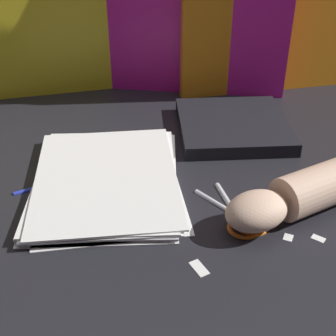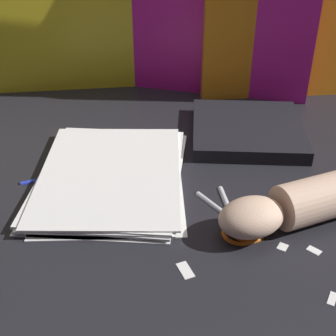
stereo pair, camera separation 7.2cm
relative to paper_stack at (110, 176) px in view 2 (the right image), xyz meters
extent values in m
plane|color=black|center=(0.11, -0.03, -0.01)|extent=(6.00, 6.00, 0.00)
cube|color=white|center=(0.00, 0.00, -0.01)|extent=(0.26, 0.33, 0.00)
cube|color=white|center=(0.00, 0.00, 0.00)|extent=(0.23, 0.31, 0.00)
cube|color=white|center=(0.00, 0.00, 0.00)|extent=(0.25, 0.31, 0.00)
cube|color=white|center=(0.00, 0.00, 0.00)|extent=(0.24, 0.31, 0.00)
cube|color=white|center=(0.00, 0.00, 0.00)|extent=(0.24, 0.31, 0.00)
cube|color=white|center=(0.00, 0.00, 0.01)|extent=(0.25, 0.32, 0.00)
cube|color=black|center=(0.24, 0.17, 0.00)|extent=(0.21, 0.22, 0.03)
sphere|color=silver|center=(0.20, -0.10, 0.00)|extent=(0.01, 0.01, 0.01)
cylinder|color=silver|center=(0.18, -0.06, 0.00)|extent=(0.06, 0.07, 0.01)
torus|color=orange|center=(0.22, -0.12, 0.00)|extent=(0.07, 0.07, 0.01)
cylinder|color=silver|center=(0.19, -0.05, 0.00)|extent=(0.03, 0.09, 0.01)
torus|color=orange|center=(0.21, -0.13, 0.00)|extent=(0.06, 0.06, 0.01)
ellipsoid|color=beige|center=(0.22, -0.13, 0.03)|extent=(0.12, 0.11, 0.05)
cube|color=white|center=(0.27, -0.15, -0.01)|extent=(0.02, 0.02, 0.00)
cube|color=white|center=(0.31, -0.15, -0.01)|extent=(0.02, 0.02, 0.00)
cube|color=white|center=(0.32, -0.24, -0.01)|extent=(0.02, 0.02, 0.00)
cube|color=white|center=(0.13, -0.20, -0.01)|extent=(0.03, 0.03, 0.00)
cylinder|color=#2333B2|center=(-0.09, 0.00, -0.01)|extent=(0.12, 0.06, 0.01)
camera|label=1|loc=(0.07, -0.65, 0.44)|focal=50.00mm
camera|label=2|loc=(0.14, -0.65, 0.44)|focal=50.00mm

